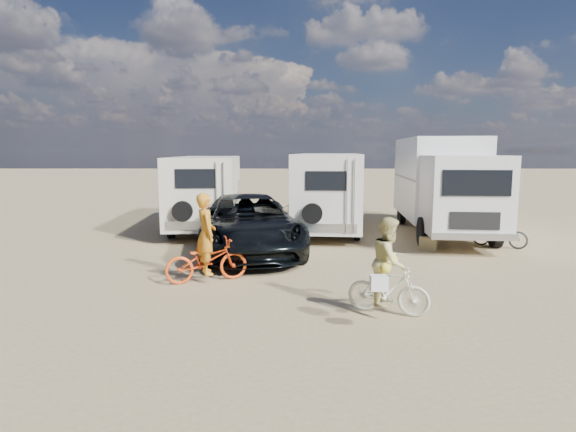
{
  "coord_description": "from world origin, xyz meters",
  "views": [
    {
      "loc": [
        -1.53,
        -10.25,
        2.92
      ],
      "look_at": [
        -1.59,
        1.61,
        1.3
      ],
      "focal_mm": 29.59,
      "sensor_mm": 36.0,
      "label": 1
    }
  ],
  "objects_px": {
    "bike_man": "(207,260)",
    "rider_man": "(206,242)",
    "crate": "(428,243)",
    "dark_suv": "(247,224)",
    "box_truck": "(444,186)",
    "rv_main": "(328,192)",
    "bike_woman": "(388,290)",
    "rider_woman": "(389,271)",
    "cooler": "(299,247)",
    "bike_parked": "(500,234)",
    "rv_left": "(207,193)"
  },
  "relations": [
    {
      "from": "bike_man",
      "to": "crate",
      "type": "bearing_deg",
      "value": -81.51
    },
    {
      "from": "rv_main",
      "to": "crate",
      "type": "relative_size",
      "value": 14.32
    },
    {
      "from": "dark_suv",
      "to": "crate",
      "type": "distance_m",
      "value": 5.44
    },
    {
      "from": "box_truck",
      "to": "cooler",
      "type": "relative_size",
      "value": 14.11
    },
    {
      "from": "bike_man",
      "to": "rider_man",
      "type": "xyz_separation_m",
      "value": [
        0.0,
        0.0,
        0.43
      ]
    },
    {
      "from": "rider_woman",
      "to": "bike_parked",
      "type": "distance_m",
      "value": 7.63
    },
    {
      "from": "bike_parked",
      "to": "dark_suv",
      "type": "bearing_deg",
      "value": 130.27
    },
    {
      "from": "bike_man",
      "to": "rider_woman",
      "type": "bearing_deg",
      "value": -142.48
    },
    {
      "from": "rv_main",
      "to": "rider_woman",
      "type": "xyz_separation_m",
      "value": [
        0.37,
        -9.39,
        -0.62
      ]
    },
    {
      "from": "rv_main",
      "to": "rider_man",
      "type": "relative_size",
      "value": 3.87
    },
    {
      "from": "rv_main",
      "to": "box_truck",
      "type": "height_order",
      "value": "box_truck"
    },
    {
      "from": "dark_suv",
      "to": "bike_man",
      "type": "relative_size",
      "value": 3.23
    },
    {
      "from": "rider_man",
      "to": "dark_suv",
      "type": "bearing_deg",
      "value": -33.72
    },
    {
      "from": "cooler",
      "to": "bike_parked",
      "type": "bearing_deg",
      "value": 7.08
    },
    {
      "from": "crate",
      "to": "rider_man",
      "type": "bearing_deg",
      "value": -149.41
    },
    {
      "from": "rider_man",
      "to": "bike_man",
      "type": "bearing_deg",
      "value": -0.0
    },
    {
      "from": "bike_woman",
      "to": "rider_man",
      "type": "bearing_deg",
      "value": 81.94
    },
    {
      "from": "dark_suv",
      "to": "cooler",
      "type": "relative_size",
      "value": 11.09
    },
    {
      "from": "bike_woman",
      "to": "box_truck",
      "type": "bearing_deg",
      "value": -1.04
    },
    {
      "from": "rv_left",
      "to": "rider_man",
      "type": "distance_m",
      "value": 7.49
    },
    {
      "from": "dark_suv",
      "to": "bike_woman",
      "type": "bearing_deg",
      "value": -70.69
    },
    {
      "from": "rider_man",
      "to": "cooler",
      "type": "xyz_separation_m",
      "value": [
        2.14,
        2.9,
        -0.7
      ]
    },
    {
      "from": "rv_left",
      "to": "box_truck",
      "type": "xyz_separation_m",
      "value": [
        8.54,
        -1.15,
        0.34
      ]
    },
    {
      "from": "crate",
      "to": "dark_suv",
      "type": "bearing_deg",
      "value": -175.4
    },
    {
      "from": "box_truck",
      "to": "rv_main",
      "type": "bearing_deg",
      "value": 170.52
    },
    {
      "from": "rider_man",
      "to": "bike_parked",
      "type": "xyz_separation_m",
      "value": [
        8.29,
        3.91,
        -0.49
      ]
    },
    {
      "from": "rv_main",
      "to": "rv_left",
      "type": "relative_size",
      "value": 1.09
    },
    {
      "from": "bike_parked",
      "to": "rider_man",
      "type": "bearing_deg",
      "value": 149.7
    },
    {
      "from": "rv_left",
      "to": "cooler",
      "type": "distance_m",
      "value": 5.74
    },
    {
      "from": "rv_left",
      "to": "crate",
      "type": "bearing_deg",
      "value": -31.66
    },
    {
      "from": "box_truck",
      "to": "bike_woman",
      "type": "distance_m",
      "value": 9.19
    },
    {
      "from": "rv_left",
      "to": "rider_woman",
      "type": "distance_m",
      "value": 10.73
    },
    {
      "from": "rider_man",
      "to": "cooler",
      "type": "bearing_deg",
      "value": -58.61
    },
    {
      "from": "rv_main",
      "to": "bike_man",
      "type": "height_order",
      "value": "rv_main"
    },
    {
      "from": "bike_woman",
      "to": "crate",
      "type": "distance_m",
      "value": 6.18
    },
    {
      "from": "dark_suv",
      "to": "rider_woman",
      "type": "height_order",
      "value": "dark_suv"
    },
    {
      "from": "rv_main",
      "to": "box_truck",
      "type": "xyz_separation_m",
      "value": [
        3.98,
        -1.03,
        0.29
      ]
    },
    {
      "from": "crate",
      "to": "bike_man",
      "type": "bearing_deg",
      "value": -149.41
    },
    {
      "from": "rv_main",
      "to": "crate",
      "type": "xyz_separation_m",
      "value": [
        2.74,
        -3.69,
        -1.22
      ]
    },
    {
      "from": "rv_left",
      "to": "dark_suv",
      "type": "bearing_deg",
      "value": -69.8
    },
    {
      "from": "box_truck",
      "to": "dark_suv",
      "type": "bearing_deg",
      "value": -149.93
    },
    {
      "from": "rider_woman",
      "to": "crate",
      "type": "xyz_separation_m",
      "value": [
        2.37,
        5.71,
        -0.6
      ]
    },
    {
      "from": "dark_suv",
      "to": "bike_parked",
      "type": "relative_size",
      "value": 3.71
    },
    {
      "from": "dark_suv",
      "to": "crate",
      "type": "bearing_deg",
      "value": -5.82
    },
    {
      "from": "dark_suv",
      "to": "bike_parked",
      "type": "bearing_deg",
      "value": -4.62
    },
    {
      "from": "bike_man",
      "to": "rv_main",
      "type": "bearing_deg",
      "value": -46.48
    },
    {
      "from": "rv_main",
      "to": "dark_suv",
      "type": "relative_size",
      "value": 1.18
    },
    {
      "from": "rider_man",
      "to": "rv_left",
      "type": "bearing_deg",
      "value": -12.32
    },
    {
      "from": "rider_man",
      "to": "crate",
      "type": "bearing_deg",
      "value": -81.51
    },
    {
      "from": "rider_woman",
      "to": "bike_parked",
      "type": "relative_size",
      "value": 0.99
    }
  ]
}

